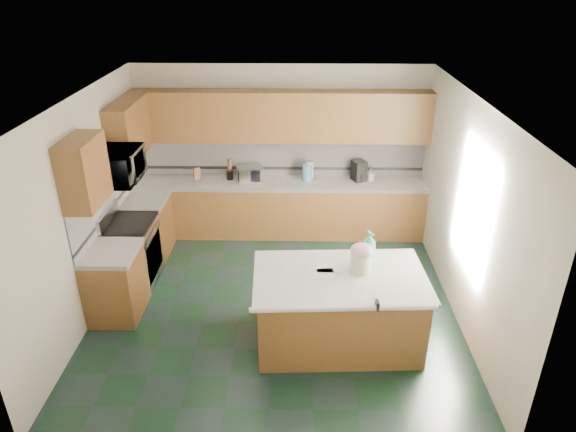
{
  "coord_description": "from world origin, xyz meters",
  "views": [
    {
      "loc": [
        0.27,
        -5.57,
        4.04
      ],
      "look_at": [
        0.15,
        0.35,
        1.12
      ],
      "focal_mm": 32.0,
      "sensor_mm": 36.0,
      "label": 1
    }
  ],
  "objects_px": {
    "soap_bottle_island": "(369,249)",
    "toaster_oven": "(250,174)",
    "island_base": "(338,311)",
    "coffee_maker": "(359,171)",
    "treat_jar": "(361,263)",
    "knife_block": "(197,174)",
    "island_top": "(340,278)"
  },
  "relations": [
    {
      "from": "knife_block",
      "to": "coffee_maker",
      "type": "xyz_separation_m",
      "value": [
        2.58,
        0.03,
        0.07
      ]
    },
    {
      "from": "island_base",
      "to": "treat_jar",
      "type": "relative_size",
      "value": 7.68
    },
    {
      "from": "coffee_maker",
      "to": "knife_block",
      "type": "bearing_deg",
      "value": 156.36
    },
    {
      "from": "island_top",
      "to": "toaster_oven",
      "type": "xyz_separation_m",
      "value": [
        -1.25,
        2.78,
        0.14
      ]
    },
    {
      "from": "treat_jar",
      "to": "coffee_maker",
      "type": "distance_m",
      "value": 2.74
    },
    {
      "from": "island_top",
      "to": "toaster_oven",
      "type": "bearing_deg",
      "value": 111.42
    },
    {
      "from": "island_base",
      "to": "treat_jar",
      "type": "height_order",
      "value": "treat_jar"
    },
    {
      "from": "toaster_oven",
      "to": "soap_bottle_island",
      "type": "bearing_deg",
      "value": -75.4
    },
    {
      "from": "knife_block",
      "to": "island_top",
      "type": "bearing_deg",
      "value": -74.01
    },
    {
      "from": "island_top",
      "to": "treat_jar",
      "type": "height_order",
      "value": "treat_jar"
    },
    {
      "from": "toaster_oven",
      "to": "coffee_maker",
      "type": "xyz_separation_m",
      "value": [
        1.74,
        0.03,
        0.05
      ]
    },
    {
      "from": "soap_bottle_island",
      "to": "coffee_maker",
      "type": "xyz_separation_m",
      "value": [
        0.16,
        2.57,
        -0.05
      ]
    },
    {
      "from": "island_top",
      "to": "coffee_maker",
      "type": "height_order",
      "value": "coffee_maker"
    },
    {
      "from": "island_top",
      "to": "toaster_oven",
      "type": "relative_size",
      "value": 4.99
    },
    {
      "from": "island_base",
      "to": "knife_block",
      "type": "height_order",
      "value": "knife_block"
    },
    {
      "from": "knife_block",
      "to": "toaster_oven",
      "type": "distance_m",
      "value": 0.85
    },
    {
      "from": "knife_block",
      "to": "toaster_oven",
      "type": "bearing_deg",
      "value": -21.01
    },
    {
      "from": "knife_block",
      "to": "toaster_oven",
      "type": "height_order",
      "value": "toaster_oven"
    },
    {
      "from": "island_base",
      "to": "coffee_maker",
      "type": "relative_size",
      "value": 5.67
    },
    {
      "from": "treat_jar",
      "to": "coffee_maker",
      "type": "relative_size",
      "value": 0.74
    },
    {
      "from": "treat_jar",
      "to": "soap_bottle_island",
      "type": "bearing_deg",
      "value": 48.8
    },
    {
      "from": "coffee_maker",
      "to": "soap_bottle_island",
      "type": "bearing_deg",
      "value": -117.76
    },
    {
      "from": "island_base",
      "to": "treat_jar",
      "type": "bearing_deg",
      "value": 17.83
    },
    {
      "from": "toaster_oven",
      "to": "treat_jar",
      "type": "bearing_deg",
      "value": -78.54
    },
    {
      "from": "island_base",
      "to": "soap_bottle_island",
      "type": "distance_m",
      "value": 0.81
    },
    {
      "from": "island_base",
      "to": "coffee_maker",
      "type": "xyz_separation_m",
      "value": [
        0.49,
        2.81,
        0.65
      ]
    },
    {
      "from": "island_base",
      "to": "toaster_oven",
      "type": "xyz_separation_m",
      "value": [
        -1.25,
        2.78,
        0.6
      ]
    },
    {
      "from": "soap_bottle_island",
      "to": "toaster_oven",
      "type": "bearing_deg",
      "value": 99.25
    },
    {
      "from": "treat_jar",
      "to": "soap_bottle_island",
      "type": "xyz_separation_m",
      "value": [
        0.1,
        0.15,
        0.09
      ]
    },
    {
      "from": "coffee_maker",
      "to": "island_base",
      "type": "bearing_deg",
      "value": -124.15
    },
    {
      "from": "island_base",
      "to": "island_top",
      "type": "xyz_separation_m",
      "value": [
        0.0,
        0.0,
        0.46
      ]
    },
    {
      "from": "soap_bottle_island",
      "to": "treat_jar",
      "type": "bearing_deg",
      "value": -147.12
    }
  ]
}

